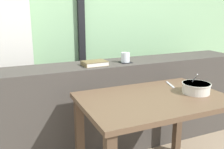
# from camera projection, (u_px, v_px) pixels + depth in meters

# --- Properties ---
(outdoor_backdrop) EXTENTS (4.80, 0.08, 2.80)m
(outdoor_backdrop) POSITION_uv_depth(u_px,v_px,m) (82.00, 1.00, 2.72)
(outdoor_backdrop) COLOR #8EBC89
(outdoor_backdrop) RESTS_ON ground
(window_divider_post) EXTENTS (0.07, 0.05, 2.60)m
(window_divider_post) POSITION_uv_depth(u_px,v_px,m) (81.00, 11.00, 2.66)
(window_divider_post) COLOR black
(window_divider_post) RESTS_ON ground
(dark_console_ledge) EXTENTS (2.80, 0.38, 0.85)m
(dark_console_ledge) POSITION_uv_depth(u_px,v_px,m) (107.00, 107.00, 2.37)
(dark_console_ledge) COLOR #423D38
(dark_console_ledge) RESTS_ON ground
(breakfast_table) EXTENTS (1.03, 0.69, 0.71)m
(breakfast_table) POSITION_uv_depth(u_px,v_px,m) (154.00, 113.00, 1.80)
(breakfast_table) COLOR brown
(breakfast_table) RESTS_ON ground
(coaster_square) EXTENTS (0.10, 0.10, 0.00)m
(coaster_square) POSITION_uv_depth(u_px,v_px,m) (125.00, 62.00, 2.28)
(coaster_square) COLOR black
(coaster_square) RESTS_ON dark_console_ledge
(juice_glass) EXTENTS (0.08, 0.08, 0.09)m
(juice_glass) POSITION_uv_depth(u_px,v_px,m) (125.00, 58.00, 2.27)
(juice_glass) COLOR white
(juice_glass) RESTS_ON coaster_square
(closed_book) EXTENTS (0.21, 0.16, 0.04)m
(closed_book) POSITION_uv_depth(u_px,v_px,m) (95.00, 63.00, 2.16)
(closed_book) COLOR brown
(closed_book) RESTS_ON dark_console_ledge
(soup_bowl) EXTENTS (0.21, 0.21, 0.15)m
(soup_bowl) POSITION_uv_depth(u_px,v_px,m) (196.00, 88.00, 1.85)
(soup_bowl) COLOR silver
(soup_bowl) RESTS_ON breakfast_table
(fork_utensil) EXTENTS (0.06, 0.17, 0.01)m
(fork_utensil) POSITION_uv_depth(u_px,v_px,m) (170.00, 85.00, 2.06)
(fork_utensil) COLOR silver
(fork_utensil) RESTS_ON breakfast_table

